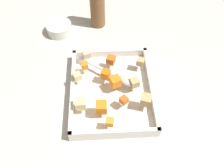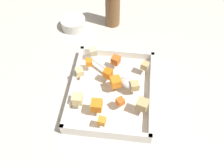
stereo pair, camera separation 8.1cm
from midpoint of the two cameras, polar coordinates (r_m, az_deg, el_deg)
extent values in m
plane|color=beige|center=(0.86, -4.01, -1.47)|extent=(4.00, 4.00, 0.00)
cube|color=white|center=(0.84, -2.73, -2.10)|extent=(0.34, 0.27, 0.01)
cube|color=white|center=(0.83, 6.24, -0.84)|extent=(0.34, 0.01, 0.03)
cube|color=white|center=(0.84, -11.76, -1.56)|extent=(0.34, 0.01, 0.03)
cube|color=white|center=(0.74, -2.51, -11.47)|extent=(0.01, 0.27, 0.03)
cube|color=white|center=(0.93, -3.00, 6.97)|extent=(0.01, 0.27, 0.03)
cube|color=orange|center=(0.77, -0.26, -3.92)|extent=(0.03, 0.03, 0.02)
cube|color=orange|center=(0.80, -2.09, 0.43)|extent=(0.04, 0.04, 0.03)
cube|color=orange|center=(0.83, -4.51, 2.14)|extent=(0.04, 0.04, 0.03)
cube|color=orange|center=(0.87, -2.93, 5.42)|extent=(0.04, 0.04, 0.03)
cube|color=orange|center=(0.86, -9.01, 4.07)|extent=(0.03, 0.03, 0.02)
cube|color=orange|center=(0.73, -3.72, -8.94)|extent=(0.03, 0.03, 0.02)
cube|color=orange|center=(0.75, -5.54, -5.56)|extent=(0.03, 0.03, 0.03)
cube|color=tan|center=(0.80, 2.37, 0.12)|extent=(0.03, 0.03, 0.03)
cube|color=#E0CC89|center=(0.77, -10.23, -4.69)|extent=(0.03, 0.03, 0.03)
cube|color=tan|center=(0.76, 4.86, -3.88)|extent=(0.04, 0.04, 0.03)
cube|color=#E0CC89|center=(0.84, -10.77, 1.58)|extent=(0.03, 0.03, 0.02)
cube|color=beige|center=(0.89, -8.49, 6.62)|extent=(0.03, 0.03, 0.03)
cube|color=tan|center=(0.86, 3.89, 4.99)|extent=(0.03, 0.03, 0.02)
ellipsoid|color=silver|center=(0.81, 0.84, 0.54)|extent=(0.07, 0.07, 0.02)
cube|color=silver|center=(0.86, -5.04, 3.31)|extent=(0.09, 0.12, 0.01)
cylinder|color=brown|center=(1.03, -5.77, 17.84)|extent=(0.06, 0.06, 0.21)
cylinder|color=silver|center=(1.07, -14.24, 12.23)|extent=(0.10, 0.10, 0.04)
camera|label=1|loc=(0.04, -92.87, -3.87)|focal=39.67mm
camera|label=2|loc=(0.04, 87.13, 3.87)|focal=39.67mm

